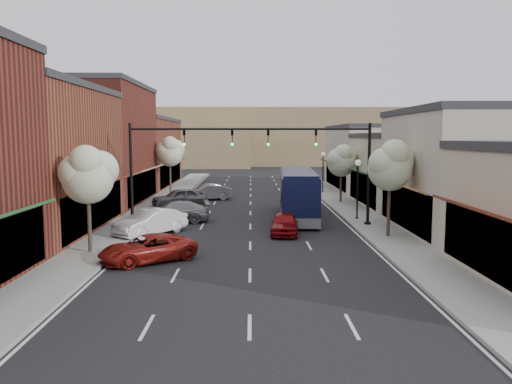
{
  "coord_description": "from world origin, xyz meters",
  "views": [
    {
      "loc": [
        0.05,
        -25.46,
        6.1
      ],
      "look_at": [
        0.4,
        9.54,
        2.2
      ],
      "focal_mm": 35.0,
      "sensor_mm": 36.0,
      "label": 1
    }
  ],
  "objects_px": {
    "tree_right_far": "(342,160)",
    "tree_right_near": "(391,165)",
    "red_hatchback": "(285,223)",
    "parked_car_c": "(173,212)",
    "parked_car_d": "(179,197)",
    "tree_left_near": "(88,174)",
    "parked_car_e": "(207,192)",
    "coach_bus": "(298,193)",
    "parked_car_a": "(148,248)",
    "signal_mast_left": "(166,159)",
    "tree_left_far": "(170,151)",
    "parked_car_b": "(151,222)",
    "signal_mast_right": "(334,159)",
    "lamp_post_near": "(358,179)",
    "lamp_post_far": "(323,166)"
  },
  "relations": [
    {
      "from": "lamp_post_far",
      "to": "parked_car_c",
      "type": "bearing_deg",
      "value": -126.02
    },
    {
      "from": "tree_left_far",
      "to": "red_hatchback",
      "type": "xyz_separation_m",
      "value": [
        10.41,
        -20.63,
        -3.9
      ]
    },
    {
      "from": "tree_right_far",
      "to": "parked_car_e",
      "type": "height_order",
      "value": "tree_right_far"
    },
    {
      "from": "lamp_post_near",
      "to": "parked_car_a",
      "type": "distance_m",
      "value": 17.71
    },
    {
      "from": "parked_car_d",
      "to": "parked_car_e",
      "type": "relative_size",
      "value": 1.02
    },
    {
      "from": "signal_mast_right",
      "to": "coach_bus",
      "type": "xyz_separation_m",
      "value": [
        -2.04,
        3.89,
        -2.76
      ]
    },
    {
      "from": "red_hatchback",
      "to": "coach_bus",
      "type": "bearing_deg",
      "value": 83.45
    },
    {
      "from": "tree_right_far",
      "to": "parked_car_a",
      "type": "xyz_separation_m",
      "value": [
        -13.35,
        -21.46,
        -3.33
      ]
    },
    {
      "from": "tree_left_near",
      "to": "coach_bus",
      "type": "xyz_separation_m",
      "value": [
        11.84,
        11.95,
        -2.36
      ]
    },
    {
      "from": "parked_car_a",
      "to": "coach_bus",
      "type": "bearing_deg",
      "value": 113.55
    },
    {
      "from": "tree_left_near",
      "to": "lamp_post_near",
      "type": "height_order",
      "value": "tree_left_near"
    },
    {
      "from": "red_hatchback",
      "to": "parked_car_c",
      "type": "bearing_deg",
      "value": 155.96
    },
    {
      "from": "lamp_post_near",
      "to": "lamp_post_far",
      "type": "bearing_deg",
      "value": 90.0
    },
    {
      "from": "tree_left_far",
      "to": "lamp_post_near",
      "type": "height_order",
      "value": "tree_left_far"
    },
    {
      "from": "tree_left_near",
      "to": "tree_right_near",
      "type": "bearing_deg",
      "value": 13.55
    },
    {
      "from": "parked_car_c",
      "to": "lamp_post_near",
      "type": "bearing_deg",
      "value": 84.34
    },
    {
      "from": "lamp_post_far",
      "to": "parked_car_b",
      "type": "bearing_deg",
      "value": -121.53
    },
    {
      "from": "signal_mast_left",
      "to": "red_hatchback",
      "type": "relative_size",
      "value": 2.0
    },
    {
      "from": "parked_car_e",
      "to": "tree_left_far",
      "type": "bearing_deg",
      "value": -149.93
    },
    {
      "from": "tree_right_far",
      "to": "lamp_post_near",
      "type": "bearing_deg",
      "value": -93.31
    },
    {
      "from": "lamp_post_near",
      "to": "signal_mast_right",
      "type": "bearing_deg",
      "value": -131.05
    },
    {
      "from": "tree_right_far",
      "to": "parked_car_e",
      "type": "bearing_deg",
      "value": 169.36
    },
    {
      "from": "signal_mast_right",
      "to": "signal_mast_left",
      "type": "xyz_separation_m",
      "value": [
        -11.24,
        0.0,
        0.0
      ]
    },
    {
      "from": "signal_mast_left",
      "to": "tree_right_near",
      "type": "xyz_separation_m",
      "value": [
        13.97,
        -4.05,
        -0.17
      ]
    },
    {
      "from": "signal_mast_left",
      "to": "tree_right_near",
      "type": "relative_size",
      "value": 1.38
    },
    {
      "from": "parked_car_a",
      "to": "parked_car_d",
      "type": "relative_size",
      "value": 0.99
    },
    {
      "from": "parked_car_d",
      "to": "tree_right_far",
      "type": "bearing_deg",
      "value": 76.56
    },
    {
      "from": "signal_mast_left",
      "to": "lamp_post_near",
      "type": "relative_size",
      "value": 1.85
    },
    {
      "from": "parked_car_b",
      "to": "signal_mast_right",
      "type": "bearing_deg",
      "value": 50.3
    },
    {
      "from": "lamp_post_far",
      "to": "parked_car_e",
      "type": "xyz_separation_m",
      "value": [
        -12.0,
        -5.7,
        -2.23
      ]
    },
    {
      "from": "signal_mast_right",
      "to": "red_hatchback",
      "type": "relative_size",
      "value": 2.0
    },
    {
      "from": "lamp_post_near",
      "to": "lamp_post_far",
      "type": "height_order",
      "value": "same"
    },
    {
      "from": "tree_right_far",
      "to": "parked_car_b",
      "type": "distance_m",
      "value": 20.97
    },
    {
      "from": "lamp_post_near",
      "to": "parked_car_d",
      "type": "distance_m",
      "value": 15.91
    },
    {
      "from": "signal_mast_right",
      "to": "lamp_post_far",
      "type": "relative_size",
      "value": 1.85
    },
    {
      "from": "tree_right_near",
      "to": "tree_right_far",
      "type": "bearing_deg",
      "value": 90.0
    },
    {
      "from": "tree_right_far",
      "to": "parked_car_d",
      "type": "height_order",
      "value": "tree_right_far"
    },
    {
      "from": "signal_mast_right",
      "to": "parked_car_e",
      "type": "relative_size",
      "value": 1.75
    },
    {
      "from": "tree_right_near",
      "to": "coach_bus",
      "type": "relative_size",
      "value": 0.51
    },
    {
      "from": "signal_mast_right",
      "to": "coach_bus",
      "type": "height_order",
      "value": "signal_mast_right"
    },
    {
      "from": "coach_bus",
      "to": "parked_car_a",
      "type": "xyz_separation_m",
      "value": [
        -8.58,
        -13.41,
        -1.2
      ]
    },
    {
      "from": "coach_bus",
      "to": "parked_car_b",
      "type": "relative_size",
      "value": 2.4
    },
    {
      "from": "tree_right_far",
      "to": "tree_right_near",
      "type": "bearing_deg",
      "value": -90.0
    },
    {
      "from": "signal_mast_right",
      "to": "parked_car_e",
      "type": "bearing_deg",
      "value": 124.48
    },
    {
      "from": "tree_left_near",
      "to": "parked_car_e",
      "type": "xyz_separation_m",
      "value": [
        4.05,
        22.36,
        -3.45
      ]
    },
    {
      "from": "signal_mast_right",
      "to": "tree_right_far",
      "type": "xyz_separation_m",
      "value": [
        2.73,
        11.95,
        -0.63
      ]
    },
    {
      "from": "parked_car_c",
      "to": "tree_left_far",
      "type": "bearing_deg",
      "value": -179.6
    },
    {
      "from": "red_hatchback",
      "to": "parked_car_d",
      "type": "xyz_separation_m",
      "value": [
        -8.36,
        12.42,
        0.12
      ]
    },
    {
      "from": "tree_right_near",
      "to": "lamp_post_near",
      "type": "height_order",
      "value": "tree_right_near"
    },
    {
      "from": "coach_bus",
      "to": "parked_car_a",
      "type": "distance_m",
      "value": 15.96
    }
  ]
}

